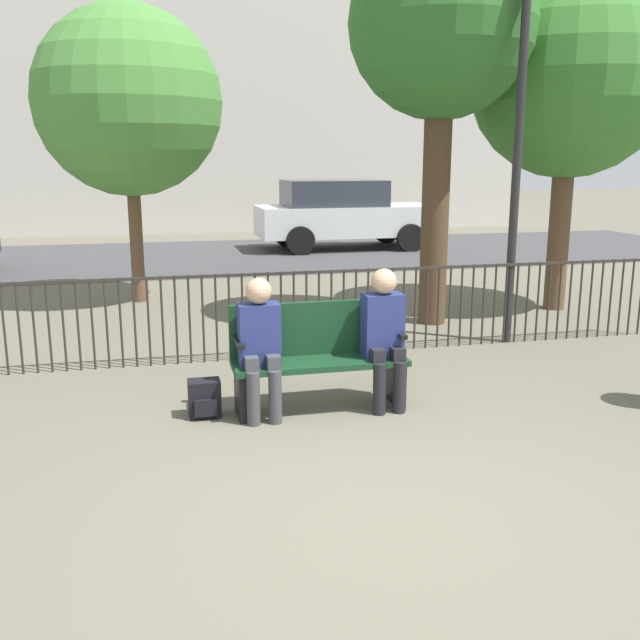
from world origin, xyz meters
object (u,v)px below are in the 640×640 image
(seated_person_0, at_px, (260,340))
(tree_1, at_px, (442,29))
(seated_person_1, at_px, (384,330))
(parked_car_0, at_px, (343,213))
(backpack, at_px, (205,399))
(tree_2, at_px, (128,102))
(park_bench, at_px, (318,353))
(lamp_post, at_px, (520,104))
(tree_0, at_px, (571,78))

(seated_person_0, distance_m, tree_1, 5.02)
(seated_person_1, height_order, parked_car_0, parked_car_0)
(backpack, distance_m, tree_2, 5.94)
(park_bench, height_order, tree_1, tree_1)
(seated_person_0, xyz_separation_m, backpack, (-0.46, 0.12, -0.51))
(tree_1, height_order, lamp_post, tree_1)
(seated_person_0, bearing_deg, tree_0, 35.21)
(park_bench, relative_size, tree_2, 0.35)
(park_bench, bearing_deg, backpack, -179.55)
(lamp_post, bearing_deg, parked_car_0, 87.34)
(seated_person_0, distance_m, seated_person_1, 1.08)
(parked_car_0, bearing_deg, park_bench, -106.32)
(tree_0, bearing_deg, seated_person_1, -137.74)
(seated_person_0, height_order, tree_0, tree_0)
(tree_0, distance_m, lamp_post, 2.28)
(seated_person_0, relative_size, lamp_post, 0.28)
(seated_person_1, bearing_deg, tree_1, 60.67)
(park_bench, xyz_separation_m, seated_person_0, (-0.52, -0.13, 0.18))
(lamp_post, relative_size, parked_car_0, 0.99)
(tree_0, bearing_deg, seated_person_0, -144.79)
(park_bench, bearing_deg, tree_1, 51.97)
(lamp_post, xyz_separation_m, parked_car_0, (0.42, 8.97, -1.87))
(backpack, bearing_deg, tree_2, 96.28)
(park_bench, bearing_deg, seated_person_0, -166.27)
(parked_car_0, bearing_deg, tree_0, -81.05)
(tree_0, xyz_separation_m, tree_1, (-2.07, -0.43, 0.47))
(seated_person_1, relative_size, tree_0, 0.27)
(tree_2, bearing_deg, backpack, -83.72)
(tree_0, xyz_separation_m, lamp_post, (-1.58, -1.58, -0.47))
(seated_person_1, height_order, tree_2, tree_2)
(tree_0, relative_size, lamp_post, 1.09)
(park_bench, height_order, seated_person_1, seated_person_1)
(backpack, bearing_deg, parked_car_0, 68.94)
(lamp_post, bearing_deg, tree_2, 140.38)
(park_bench, relative_size, seated_person_1, 1.23)
(seated_person_1, bearing_deg, tree_0, 42.26)
(tree_2, bearing_deg, tree_0, -18.47)
(tree_0, distance_m, tree_1, 2.16)
(seated_person_0, relative_size, tree_2, 0.28)
(parked_car_0, bearing_deg, tree_2, -130.70)
(tree_0, relative_size, tree_1, 0.94)
(park_bench, distance_m, parked_car_0, 11.11)
(seated_person_0, relative_size, seated_person_1, 0.97)
(park_bench, xyz_separation_m, tree_0, (4.29, 3.27, 2.70))
(backpack, xyz_separation_m, tree_2, (-0.57, 5.23, 2.76))
(park_bench, relative_size, parked_car_0, 0.36)
(tree_2, bearing_deg, parked_car_0, 49.30)
(seated_person_1, distance_m, backpack, 1.63)
(backpack, relative_size, tree_0, 0.07)
(seated_person_0, xyz_separation_m, tree_2, (-1.04, 5.35, 2.25))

